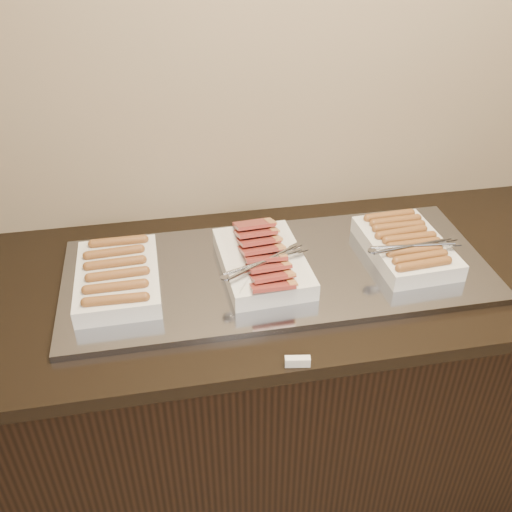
{
  "coord_description": "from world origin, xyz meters",
  "views": [
    {
      "loc": [
        -0.28,
        0.85,
        1.87
      ],
      "look_at": [
        -0.05,
        2.13,
        0.97
      ],
      "focal_mm": 40.0,
      "sensor_mm": 36.0,
      "label": 1
    }
  ],
  "objects_px": {
    "counter": "(270,383)",
    "dish_right": "(406,246)",
    "warming_tray": "(278,271)",
    "dish_left": "(118,277)",
    "dish_center": "(263,261)"
  },
  "relations": [
    {
      "from": "counter",
      "to": "dish_left",
      "type": "relative_size",
      "value": 6.27
    },
    {
      "from": "dish_center",
      "to": "warming_tray",
      "type": "bearing_deg",
      "value": 2.66
    },
    {
      "from": "counter",
      "to": "dish_right",
      "type": "distance_m",
      "value": 0.64
    },
    {
      "from": "counter",
      "to": "dish_center",
      "type": "xyz_separation_m",
      "value": [
        -0.03,
        -0.0,
        0.5
      ]
    },
    {
      "from": "dish_center",
      "to": "dish_left",
      "type": "bearing_deg",
      "value": 176.42
    },
    {
      "from": "dish_left",
      "to": "dish_center",
      "type": "distance_m",
      "value": 0.4
    },
    {
      "from": "dish_right",
      "to": "dish_center",
      "type": "bearing_deg",
      "value": 177.21
    },
    {
      "from": "warming_tray",
      "to": "dish_right",
      "type": "distance_m",
      "value": 0.38
    },
    {
      "from": "dish_left",
      "to": "dish_right",
      "type": "height_order",
      "value": "dish_right"
    },
    {
      "from": "warming_tray",
      "to": "dish_right",
      "type": "bearing_deg",
      "value": -0.71
    },
    {
      "from": "dish_right",
      "to": "dish_left",
      "type": "bearing_deg",
      "value": 176.93
    },
    {
      "from": "warming_tray",
      "to": "dish_center",
      "type": "xyz_separation_m",
      "value": [
        -0.04,
        -0.0,
        0.04
      ]
    },
    {
      "from": "warming_tray",
      "to": "dish_left",
      "type": "height_order",
      "value": "dish_left"
    },
    {
      "from": "warming_tray",
      "to": "dish_left",
      "type": "distance_m",
      "value": 0.44
    },
    {
      "from": "counter",
      "to": "warming_tray",
      "type": "bearing_deg",
      "value": 0.0
    }
  ]
}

